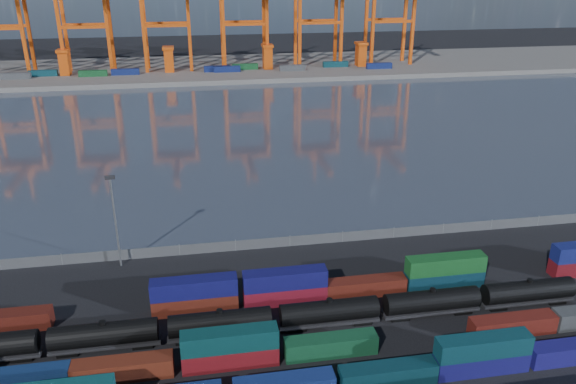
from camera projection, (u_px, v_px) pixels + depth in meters
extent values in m
plane|color=black|center=(325.00, 339.00, 78.00)|extent=(700.00, 700.00, 0.00)
plane|color=#343D4C|center=(246.00, 131.00, 173.59)|extent=(700.00, 700.00, 0.00)
cube|color=#514F4C|center=(223.00, 68.00, 268.81)|extent=(700.00, 70.00, 2.00)
cube|color=#0A2F39|center=(388.00, 374.00, 69.49)|extent=(12.27, 2.50, 2.66)
cube|color=navy|center=(481.00, 363.00, 71.46)|extent=(12.27, 2.50, 2.66)
cube|color=#0C363F|center=(484.00, 346.00, 70.44)|extent=(12.27, 2.50, 2.66)
cube|color=navy|center=(573.00, 351.00, 73.53)|extent=(12.27, 2.50, 2.66)
cube|color=navy|center=(17.00, 381.00, 68.40)|extent=(12.44, 2.53, 2.70)
cube|color=#5F2213|center=(123.00, 369.00, 70.39)|extent=(12.44, 2.53, 2.70)
cube|color=maroon|center=(230.00, 357.00, 72.53)|extent=(12.44, 2.53, 2.70)
cube|color=#0A3738|center=(230.00, 340.00, 71.50)|extent=(12.44, 2.53, 2.70)
cube|color=#134729|center=(331.00, 345.00, 74.65)|extent=(12.44, 2.53, 2.70)
cube|color=#5C1812|center=(512.00, 325.00, 78.83)|extent=(12.44, 2.53, 2.70)
cube|color=#4C160F|center=(5.00, 321.00, 79.58)|extent=(12.77, 2.60, 2.77)
cube|color=#541B10|center=(195.00, 303.00, 83.83)|extent=(12.77, 2.60, 2.77)
cube|color=#101053|center=(194.00, 287.00, 82.77)|extent=(12.77, 2.60, 2.77)
cube|color=maroon|center=(285.00, 294.00, 86.00)|extent=(12.77, 2.60, 2.77)
cube|color=#111052|center=(285.00, 279.00, 84.94)|extent=(12.77, 2.60, 2.77)
cube|color=#571A11|center=(365.00, 287.00, 88.04)|extent=(12.77, 2.60, 2.77)
cube|color=#0B2D3D|center=(444.00, 279.00, 90.12)|extent=(12.77, 2.60, 2.77)
cube|color=#175723|center=(446.00, 264.00, 89.06)|extent=(12.77, 2.60, 2.77)
cube|color=black|center=(23.00, 356.00, 74.23)|extent=(2.71, 1.95, 0.65)
cylinder|color=black|center=(104.00, 334.00, 75.09)|extent=(14.11, 3.15, 3.15)
cylinder|color=black|center=(102.00, 323.00, 74.43)|extent=(0.87, 0.87, 0.54)
cube|color=black|center=(106.00, 345.00, 75.75)|extent=(14.66, 2.17, 0.43)
cube|color=black|center=(68.00, 351.00, 75.14)|extent=(2.71, 1.95, 0.65)
cube|color=black|center=(143.00, 343.00, 76.70)|extent=(2.71, 1.95, 0.65)
cylinder|color=black|center=(220.00, 322.00, 77.56)|extent=(14.11, 3.15, 3.15)
cylinder|color=black|center=(220.00, 311.00, 76.89)|extent=(0.87, 0.87, 0.54)
cube|color=black|center=(221.00, 332.00, 78.22)|extent=(14.66, 2.17, 0.43)
cube|color=black|center=(186.00, 339.00, 77.61)|extent=(2.71, 1.95, 0.65)
cube|color=black|center=(256.00, 331.00, 79.16)|extent=(2.71, 1.95, 0.65)
cylinder|color=black|center=(329.00, 311.00, 80.02)|extent=(14.11, 3.15, 3.15)
cylinder|color=black|center=(329.00, 301.00, 79.36)|extent=(0.87, 0.87, 0.54)
cube|color=black|center=(329.00, 321.00, 80.68)|extent=(14.66, 2.17, 0.43)
cube|color=black|center=(295.00, 327.00, 80.07)|extent=(2.71, 1.95, 0.65)
cube|color=black|center=(361.00, 320.00, 81.63)|extent=(2.71, 1.95, 0.65)
cylinder|color=black|center=(432.00, 300.00, 82.48)|extent=(14.11, 3.15, 3.15)
cylinder|color=black|center=(433.00, 290.00, 81.82)|extent=(0.87, 0.87, 0.54)
cube|color=black|center=(430.00, 310.00, 83.15)|extent=(14.66, 2.17, 0.43)
cube|color=black|center=(399.00, 316.00, 82.54)|extent=(2.71, 1.95, 0.65)
cube|color=black|center=(461.00, 310.00, 84.09)|extent=(2.71, 1.95, 0.65)
cylinder|color=black|center=(528.00, 291.00, 84.95)|extent=(14.11, 3.15, 3.15)
cylinder|color=black|center=(530.00, 281.00, 84.29)|extent=(0.87, 0.87, 0.54)
cube|color=black|center=(526.00, 300.00, 85.61)|extent=(14.66, 2.17, 0.43)
cube|color=black|center=(496.00, 306.00, 85.00)|extent=(2.71, 1.95, 0.65)
cube|color=black|center=(555.00, 300.00, 86.56)|extent=(2.71, 1.95, 0.65)
cube|color=#595B5E|center=(290.00, 241.00, 103.11)|extent=(160.00, 0.06, 2.00)
cylinder|color=slate|center=(0.00, 264.00, 95.12)|extent=(0.12, 0.12, 2.20)
cylinder|color=slate|center=(62.00, 259.00, 96.71)|extent=(0.12, 0.12, 2.20)
cylinder|color=slate|center=(122.00, 254.00, 98.30)|extent=(0.12, 0.12, 2.20)
cylinder|color=slate|center=(179.00, 250.00, 99.89)|extent=(0.12, 0.12, 2.20)
cylinder|color=slate|center=(236.00, 245.00, 101.48)|extent=(0.12, 0.12, 2.20)
cylinder|color=slate|center=(290.00, 241.00, 103.07)|extent=(0.12, 0.12, 2.20)
cylinder|color=slate|center=(343.00, 237.00, 104.66)|extent=(0.12, 0.12, 2.20)
cylinder|color=slate|center=(394.00, 232.00, 106.25)|extent=(0.12, 0.12, 2.20)
cylinder|color=slate|center=(443.00, 228.00, 107.84)|extent=(0.12, 0.12, 2.20)
cylinder|color=slate|center=(491.00, 224.00, 109.43)|extent=(0.12, 0.12, 2.20)
cylinder|color=slate|center=(538.00, 221.00, 111.02)|extent=(0.12, 0.12, 2.20)
cylinder|color=slate|center=(116.00, 224.00, 93.85)|extent=(0.36, 0.36, 16.00)
cube|color=black|center=(110.00, 178.00, 90.68)|extent=(1.60, 0.40, 0.60)
cube|color=#DE4E0F|center=(23.00, 33.00, 238.48)|extent=(1.44, 1.44, 40.44)
cube|color=#DE4E0F|center=(29.00, 30.00, 248.30)|extent=(1.44, 1.44, 40.44)
cube|color=#DE4E0F|center=(4.00, 26.00, 245.95)|extent=(19.77, 1.26, 1.26)
cube|color=#DE4E0F|center=(60.00, 32.00, 240.90)|extent=(1.44, 1.44, 40.44)
cube|color=#DE4E0F|center=(65.00, 30.00, 250.72)|extent=(1.44, 1.44, 40.44)
cube|color=#DE4E0F|center=(108.00, 31.00, 244.04)|extent=(1.44, 1.44, 40.44)
cube|color=#DE4E0F|center=(111.00, 29.00, 253.86)|extent=(1.44, 1.44, 40.44)
cube|color=#DE4E0F|center=(83.00, 27.00, 241.70)|extent=(19.77, 1.26, 1.26)
cube|color=#DE4E0F|center=(87.00, 25.00, 251.52)|extent=(19.77, 1.26, 1.26)
cube|color=#DE4E0F|center=(144.00, 31.00, 246.47)|extent=(1.44, 1.44, 40.44)
cube|color=#DE4E0F|center=(145.00, 28.00, 256.28)|extent=(1.44, 1.44, 40.44)
cube|color=#DE4E0F|center=(189.00, 30.00, 249.61)|extent=(1.44, 1.44, 40.44)
cube|color=#DE4E0F|center=(189.00, 27.00, 259.43)|extent=(1.44, 1.44, 40.44)
cube|color=#DE4E0F|center=(166.00, 26.00, 247.27)|extent=(19.77, 1.26, 1.26)
cube|color=#DE4E0F|center=(167.00, 23.00, 257.08)|extent=(19.77, 1.26, 1.26)
cube|color=#DE4E0F|center=(223.00, 29.00, 252.03)|extent=(1.44, 1.44, 40.44)
cube|color=#DE4E0F|center=(222.00, 27.00, 261.85)|extent=(1.44, 1.44, 40.44)
cube|color=#DE4E0F|center=(267.00, 28.00, 255.17)|extent=(1.44, 1.44, 40.44)
cube|color=#DE4E0F|center=(264.00, 26.00, 264.99)|extent=(1.44, 1.44, 40.44)
cube|color=#DE4E0F|center=(245.00, 24.00, 252.83)|extent=(19.77, 1.26, 1.26)
cube|color=#DE4E0F|center=(243.00, 22.00, 262.65)|extent=(19.77, 1.26, 1.26)
cube|color=#DE4E0F|center=(300.00, 28.00, 257.60)|extent=(1.44, 1.44, 40.44)
cube|color=#DE4E0F|center=(295.00, 25.00, 267.41)|extent=(1.44, 1.44, 40.44)
cube|color=#DE4E0F|center=(341.00, 27.00, 260.74)|extent=(1.44, 1.44, 40.44)
cube|color=#DE4E0F|center=(336.00, 25.00, 270.56)|extent=(1.44, 1.44, 40.44)
cube|color=#DE4E0F|center=(321.00, 23.00, 258.40)|extent=(19.77, 1.26, 1.26)
cube|color=#DE4E0F|center=(316.00, 21.00, 268.21)|extent=(19.77, 1.26, 1.26)
cube|color=#DE4E0F|center=(373.00, 26.00, 263.16)|extent=(1.44, 1.44, 40.44)
cube|color=#DE4E0F|center=(366.00, 24.00, 272.98)|extent=(1.44, 1.44, 40.44)
cube|color=#DE4E0F|center=(413.00, 26.00, 266.30)|extent=(1.44, 1.44, 40.44)
cube|color=#DE4E0F|center=(405.00, 23.00, 276.12)|extent=(1.44, 1.44, 40.44)
cube|color=#DE4E0F|center=(393.00, 21.00, 263.96)|extent=(19.77, 1.26, 1.26)
cube|color=#DE4E0F|center=(386.00, 19.00, 273.78)|extent=(19.77, 1.26, 1.26)
cube|color=navy|center=(227.00, 69.00, 254.09)|extent=(12.00, 2.44, 2.60)
cube|color=navy|center=(379.00, 66.00, 261.91)|extent=(12.00, 2.44, 2.60)
cube|color=navy|center=(217.00, 69.00, 254.68)|extent=(12.00, 2.44, 2.60)
cube|color=#0C3842|center=(43.00, 73.00, 244.84)|extent=(12.00, 2.44, 2.60)
cube|color=#3F4244|center=(16.00, 76.00, 238.94)|extent=(12.00, 2.44, 2.60)
cube|color=#3F4244|center=(292.00, 68.00, 257.01)|extent=(12.00, 2.44, 2.60)
cube|color=#144C23|center=(93.00, 73.00, 244.36)|extent=(12.00, 2.44, 2.60)
cube|color=navy|center=(125.00, 72.00, 247.73)|extent=(12.00, 2.44, 2.60)
cube|color=#144C23|center=(245.00, 67.00, 259.84)|extent=(12.00, 2.44, 2.60)
cube|color=#0C3842|center=(336.00, 64.00, 266.09)|extent=(12.00, 2.44, 2.60)
cube|color=#DE4E0F|center=(65.00, 63.00, 246.29)|extent=(4.00, 6.00, 10.00)
cube|color=#DE4E0F|center=(63.00, 51.00, 244.19)|extent=(5.00, 7.00, 1.20)
cube|color=#DE4E0F|center=(169.00, 60.00, 253.44)|extent=(4.00, 6.00, 10.00)
cube|color=#DE4E0F|center=(168.00, 48.00, 251.34)|extent=(5.00, 7.00, 1.20)
cube|color=#DE4E0F|center=(267.00, 58.00, 260.60)|extent=(4.00, 6.00, 10.00)
cube|color=#DE4E0F|center=(267.00, 46.00, 258.50)|extent=(5.00, 7.00, 1.20)
cube|color=#DE4E0F|center=(361.00, 55.00, 267.75)|extent=(4.00, 6.00, 10.00)
cube|color=#DE4E0F|center=(361.00, 43.00, 265.65)|extent=(5.00, 7.00, 1.20)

